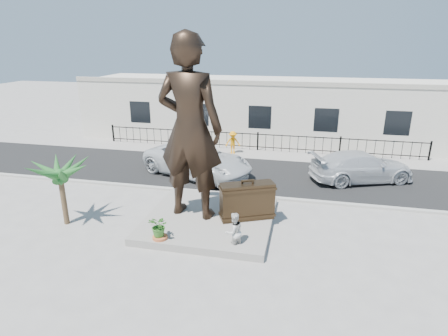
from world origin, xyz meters
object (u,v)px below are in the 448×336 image
object	(u,v)px
suitcase	(247,201)
car_white	(198,160)
statue	(190,129)
tourist	(234,232)

from	to	relation	value
suitcase	car_white	distance (m)	6.54
statue	suitcase	bearing A→B (deg)	-171.26
suitcase	tourist	world-z (taller)	suitcase
statue	suitcase	distance (m)	3.75
statue	car_white	size ratio (longest dim) A/B	1.15
car_white	tourist	bearing A→B (deg)	-131.55
suitcase	car_white	xyz separation A→B (m)	(-3.70, 5.39, -0.17)
statue	suitcase	size ratio (longest dim) A/B	3.39
suitcase	car_white	bearing A→B (deg)	99.50
tourist	car_white	world-z (taller)	car_white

